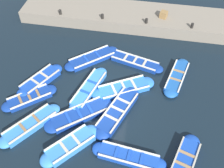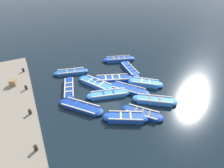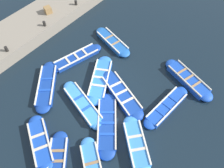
{
  "view_description": "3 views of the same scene",
  "coord_description": "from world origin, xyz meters",
  "px_view_note": "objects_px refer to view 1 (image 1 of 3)",
  "views": [
    {
      "loc": [
        -9.19,
        -1.98,
        11.81
      ],
      "look_at": [
        0.91,
        -0.16,
        0.45
      ],
      "focal_mm": 42.0,
      "sensor_mm": 36.0,
      "label": 1
    },
    {
      "loc": [
        5.58,
        11.88,
        9.39
      ],
      "look_at": [
        -0.37,
        -0.04,
        0.21
      ],
      "focal_mm": 28.0,
      "sensor_mm": 36.0,
      "label": 2
    },
    {
      "loc": [
        -4.76,
        5.05,
        11.16
      ],
      "look_at": [
        0.04,
        -0.92,
        0.35
      ],
      "focal_mm": 35.0,
      "sensor_mm": 36.0,
      "label": 3
    }
  ],
  "objects_px": {
    "boat_tucked": "(92,58)",
    "bollard_south": "(60,12)",
    "boat_centre": "(70,145)",
    "boat_bow_out": "(129,157)",
    "boat_broadside": "(124,89)",
    "boat_end_of_row": "(79,115)",
    "bollard_mid_north": "(146,21)",
    "boat_far_corner": "(135,62)",
    "bollard_north": "(192,26)",
    "boat_near_quay": "(177,77)",
    "bollard_mid_south": "(102,16)",
    "boat_inner_gap": "(30,125)",
    "boat_stern_in": "(40,80)",
    "boat_outer_right": "(89,89)",
    "boat_alongside": "(118,111)",
    "boat_outer_left": "(182,167)",
    "boat_drifting": "(30,98)",
    "wooden_crate": "(164,15)"
  },
  "relations": [
    {
      "from": "boat_inner_gap",
      "to": "boat_outer_right",
      "type": "xyz_separation_m",
      "value": [
        3.02,
        -2.43,
        -0.02
      ]
    },
    {
      "from": "boat_alongside",
      "to": "bollard_north",
      "type": "bearing_deg",
      "value": -27.97
    },
    {
      "from": "boat_end_of_row",
      "to": "boat_broadside",
      "type": "bearing_deg",
      "value": -42.7
    },
    {
      "from": "boat_tucked",
      "to": "boat_far_corner",
      "type": "bearing_deg",
      "value": -86.59
    },
    {
      "from": "boat_tucked",
      "to": "bollard_south",
      "type": "bearing_deg",
      "value": 42.0
    },
    {
      "from": "boat_alongside",
      "to": "boat_outer_left",
      "type": "xyz_separation_m",
      "value": [
        -2.58,
        -3.49,
        -0.01
      ]
    },
    {
      "from": "boat_broadside",
      "to": "boat_stern_in",
      "type": "relative_size",
      "value": 1.16
    },
    {
      "from": "boat_centre",
      "to": "boat_inner_gap",
      "type": "bearing_deg",
      "value": 71.96
    },
    {
      "from": "boat_end_of_row",
      "to": "boat_centre",
      "type": "bearing_deg",
      "value": -178.13
    },
    {
      "from": "boat_drifting",
      "to": "bollard_mid_south",
      "type": "distance_m",
      "value": 7.97
    },
    {
      "from": "boat_end_of_row",
      "to": "boat_tucked",
      "type": "bearing_deg",
      "value": 4.51
    },
    {
      "from": "boat_centre",
      "to": "boat_near_quay",
      "type": "relative_size",
      "value": 0.83
    },
    {
      "from": "boat_tucked",
      "to": "bollard_north",
      "type": "height_order",
      "value": "bollard_north"
    },
    {
      "from": "boat_broadside",
      "to": "boat_tucked",
      "type": "relative_size",
      "value": 1.09
    },
    {
      "from": "boat_outer_right",
      "to": "wooden_crate",
      "type": "xyz_separation_m",
      "value": [
        7.06,
        -3.9,
        0.98
      ]
    },
    {
      "from": "boat_outer_right",
      "to": "bollard_south",
      "type": "bearing_deg",
      "value": 30.3
    },
    {
      "from": "boat_broadside",
      "to": "boat_centre",
      "type": "xyz_separation_m",
      "value": [
        -4.18,
        2.03,
        0.03
      ]
    },
    {
      "from": "boat_alongside",
      "to": "boat_centre",
      "type": "distance_m",
      "value": 3.14
    },
    {
      "from": "boat_alongside",
      "to": "bollard_mid_south",
      "type": "distance_m",
      "value": 7.91
    },
    {
      "from": "boat_near_quay",
      "to": "bollard_south",
      "type": "xyz_separation_m",
      "value": [
        4.26,
        8.7,
        0.93
      ]
    },
    {
      "from": "boat_end_of_row",
      "to": "bollard_mid_north",
      "type": "bearing_deg",
      "value": -19.37
    },
    {
      "from": "boat_inner_gap",
      "to": "boat_stern_in",
      "type": "xyz_separation_m",
      "value": [
        3.12,
        0.62,
        0.01
      ]
    },
    {
      "from": "boat_inner_gap",
      "to": "boat_broadside",
      "type": "distance_m",
      "value": 5.6
    },
    {
      "from": "boat_alongside",
      "to": "bollard_mid_north",
      "type": "distance_m",
      "value": 7.59
    },
    {
      "from": "boat_centre",
      "to": "boat_near_quay",
      "type": "xyz_separation_m",
      "value": [
        5.69,
        -5.12,
        -0.04
      ]
    },
    {
      "from": "boat_outer_left",
      "to": "boat_bow_out",
      "type": "distance_m",
      "value": 2.53
    },
    {
      "from": "boat_centre",
      "to": "boat_bow_out",
      "type": "height_order",
      "value": "boat_centre"
    },
    {
      "from": "boat_broadside",
      "to": "boat_stern_in",
      "type": "bearing_deg",
      "value": 93.08
    },
    {
      "from": "boat_outer_left",
      "to": "boat_far_corner",
      "type": "distance_m",
      "value": 7.4
    },
    {
      "from": "boat_centre",
      "to": "boat_stern_in",
      "type": "xyz_separation_m",
      "value": [
        3.91,
        3.04,
        -0.01
      ]
    },
    {
      "from": "boat_stern_in",
      "to": "boat_bow_out",
      "type": "xyz_separation_m",
      "value": [
        -3.98,
        -5.95,
        -0.04
      ]
    },
    {
      "from": "boat_inner_gap",
      "to": "boat_near_quay",
      "type": "bearing_deg",
      "value": -56.91
    },
    {
      "from": "bollard_mid_south",
      "to": "boat_centre",
      "type": "bearing_deg",
      "value": -177.67
    },
    {
      "from": "bollard_north",
      "to": "bollard_south",
      "type": "distance_m",
      "value": 9.51
    },
    {
      "from": "boat_far_corner",
      "to": "bollard_mid_south",
      "type": "height_order",
      "value": "bollard_mid_south"
    },
    {
      "from": "boat_drifting",
      "to": "boat_near_quay",
      "type": "height_order",
      "value": "boat_near_quay"
    },
    {
      "from": "boat_outer_right",
      "to": "boat_tucked",
      "type": "xyz_separation_m",
      "value": [
        2.65,
        0.44,
        -0.02
      ]
    },
    {
      "from": "boat_inner_gap",
      "to": "boat_far_corner",
      "type": "relative_size",
      "value": 0.87
    },
    {
      "from": "boat_stern_in",
      "to": "bollard_south",
      "type": "relative_size",
      "value": 9.48
    },
    {
      "from": "boat_drifting",
      "to": "boat_near_quay",
      "type": "bearing_deg",
      "value": -69.15
    },
    {
      "from": "boat_near_quay",
      "to": "bollard_mid_north",
      "type": "distance_m",
      "value": 4.95
    },
    {
      "from": "boat_far_corner",
      "to": "bollard_north",
      "type": "distance_m",
      "value": 4.95
    },
    {
      "from": "boat_broadside",
      "to": "boat_bow_out",
      "type": "bearing_deg",
      "value": -168.32
    },
    {
      "from": "boat_bow_out",
      "to": "boat_far_corner",
      "type": "bearing_deg",
      "value": 4.33
    },
    {
      "from": "boat_near_quay",
      "to": "bollard_north",
      "type": "height_order",
      "value": "bollard_north"
    },
    {
      "from": "boat_drifting",
      "to": "boat_end_of_row",
      "type": "bearing_deg",
      "value": -101.43
    },
    {
      "from": "boat_centre",
      "to": "boat_bow_out",
      "type": "xyz_separation_m",
      "value": [
        -0.07,
        -2.91,
        -0.05
      ]
    },
    {
      "from": "boat_tucked",
      "to": "wooden_crate",
      "type": "height_order",
      "value": "wooden_crate"
    },
    {
      "from": "boat_outer_right",
      "to": "boat_outer_left",
      "type": "height_order",
      "value": "boat_outer_left"
    },
    {
      "from": "boat_broadside",
      "to": "bollard_mid_south",
      "type": "relative_size",
      "value": 10.95
    }
  ]
}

